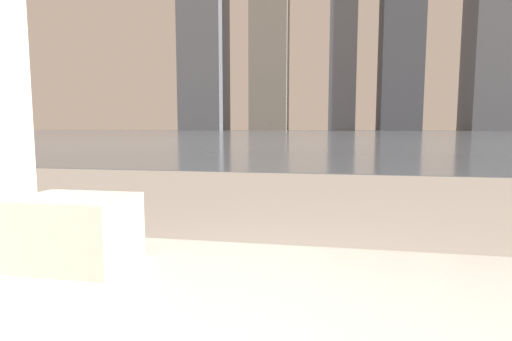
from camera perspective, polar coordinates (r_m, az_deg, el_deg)
towel_stack at (r=1.02m, az=-24.39°, el=-7.87°), size 0.25×0.18×0.16m
harbor_water at (r=61.97m, az=10.02°, el=5.30°), size 180.00×110.00×0.01m
skyline_tower_1 at (r=121.10m, az=1.92°, el=16.03°), size 10.93×7.92×43.27m
skyline_tower_3 at (r=123.02m, az=20.08°, el=19.59°), size 10.67×12.11×60.38m
skyline_tower_4 at (r=129.38m, az=31.02°, el=19.79°), size 12.12×12.96×66.41m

